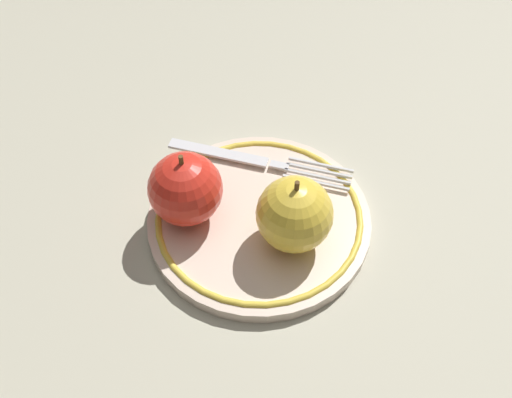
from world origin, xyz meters
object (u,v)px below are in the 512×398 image
Objects in this scene: apple_second_whole at (294,214)px; fork at (253,160)px; plate at (256,218)px; apple_red_whole at (185,189)px.

apple_second_whole reaches higher than fork.
fork is (-0.06, 0.08, -0.03)m from apple_second_whole.
plate is 2.77× the size of apple_second_whole.
apple_red_whole reaches higher than plate.
apple_second_whole is 0.40× the size of fork.
plate is 0.07m from apple_red_whole.
apple_red_whole and apple_second_whole have the same top height.
fork is at bearing 111.55° from plate.
apple_second_whole is (0.10, 0.00, 0.00)m from apple_red_whole.
apple_red_whole is 1.00× the size of apple_second_whole.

